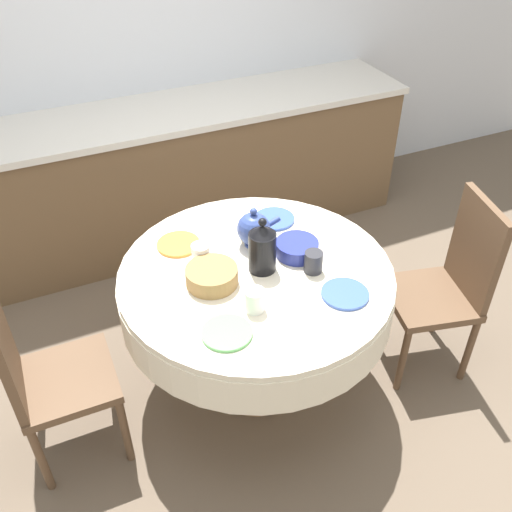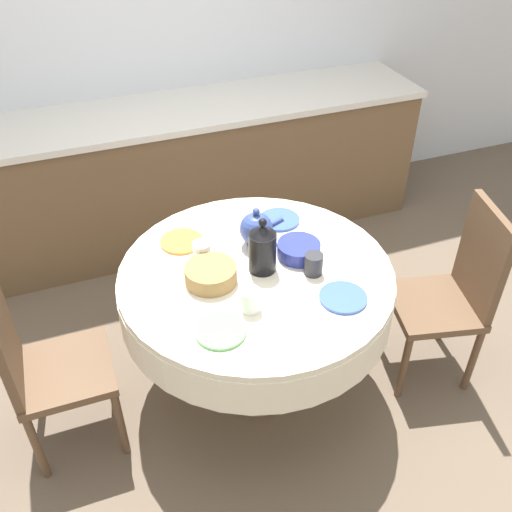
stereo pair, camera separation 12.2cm
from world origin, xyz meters
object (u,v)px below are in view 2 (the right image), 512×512
Objects in this scene: teapot at (256,229)px; chair_left at (454,289)px; chair_right at (40,361)px; coffee_carafe at (262,248)px.

chair_left is at bearing -24.79° from teapot.
teapot is at bearing 99.93° from chair_right.
coffee_carafe is 0.19m from teapot.
chair_right is 1.04m from coffee_carafe.
chair_left and chair_right have the same top height.
teapot is (-0.86, 0.40, 0.31)m from chair_left.
chair_left is 4.53× the size of teapot.
chair_right is at bearing 96.29° from chair_left.
chair_left is 3.62× the size of coffee_carafe.
chair_left is 1.00× the size of chair_right.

